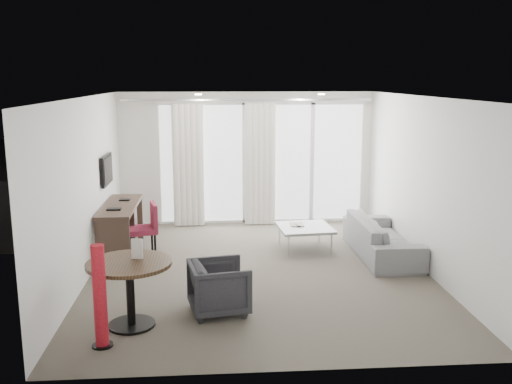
{
  "coord_description": "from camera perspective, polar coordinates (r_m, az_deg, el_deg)",
  "views": [
    {
      "loc": [
        -0.67,
        -8.17,
        2.87
      ],
      "look_at": [
        0.0,
        0.6,
        1.1
      ],
      "focal_mm": 40.0,
      "sensor_mm": 36.0,
      "label": 1
    }
  ],
  "objects": [
    {
      "name": "wall_left",
      "position": [
        8.52,
        -16.7,
        0.27
      ],
      "size": [
        0.0,
        6.0,
        2.6
      ],
      "primitive_type": "cube",
      "color": "silver",
      "rests_on": "ground"
    },
    {
      "name": "ceiling",
      "position": [
        8.2,
        0.32,
        9.49
      ],
      "size": [
        5.0,
        6.0,
        0.0
      ],
      "primitive_type": "cube",
      "color": "white",
      "rests_on": "ground"
    },
    {
      "name": "coffee_table",
      "position": [
        9.75,
        4.89,
        -4.58
      ],
      "size": [
        0.95,
        0.95,
        0.39
      ],
      "primitive_type": null,
      "rotation": [
        0.0,
        0.0,
        0.09
      ],
      "color": "gray",
      "rests_on": "floor"
    },
    {
      "name": "remote",
      "position": [
        9.72,
        4.15,
        -3.61
      ],
      "size": [
        0.09,
        0.16,
        0.02
      ],
      "primitive_type": null,
      "rotation": [
        0.0,
        0.0,
        0.32
      ],
      "color": "black",
      "rests_on": "coffee_table"
    },
    {
      "name": "tv",
      "position": [
        9.9,
        -14.71,
        2.18
      ],
      "size": [
        0.05,
        0.8,
        0.5
      ],
      "primitive_type": null,
      "color": "black",
      "rests_on": "wall_left"
    },
    {
      "name": "curtain_right",
      "position": [
        11.15,
        0.42,
        2.77
      ],
      "size": [
        0.6,
        0.2,
        2.38
      ],
      "primitive_type": null,
      "color": "silver",
      "rests_on": "ground"
    },
    {
      "name": "downlight_b",
      "position": [
        9.95,
        6.56,
        9.7
      ],
      "size": [
        0.12,
        0.12,
        0.02
      ],
      "primitive_type": "cylinder",
      "color": "#FFE0B2",
      "rests_on": "ceiling"
    },
    {
      "name": "curtain_track",
      "position": [
        11.02,
        -0.89,
        9.2
      ],
      "size": [
        4.8,
        0.04,
        0.04
      ],
      "primitive_type": null,
      "color": "#B2B2B7",
      "rests_on": "ceiling"
    },
    {
      "name": "window_frame",
      "position": [
        11.31,
        0.61,
        2.89
      ],
      "size": [
        4.1,
        0.06,
        2.44
      ],
      "primitive_type": null,
      "color": "white",
      "rests_on": "ground"
    },
    {
      "name": "rattan_table",
      "position": [
        12.46,
        3.56,
        -0.89
      ],
      "size": [
        0.59,
        0.59,
        0.45
      ],
      "primitive_type": null,
      "rotation": [
        0.0,
        0.0,
        -0.4
      ],
      "color": "#422E1F",
      "rests_on": "terrace_slab"
    },
    {
      "name": "downlight_a",
      "position": [
        9.78,
        -5.8,
        9.68
      ],
      "size": [
        0.12,
        0.12,
        0.02
      ],
      "primitive_type": "cylinder",
      "color": "#FFE0B2",
      "rests_on": "ceiling"
    },
    {
      "name": "curtain_left",
      "position": [
        11.13,
        -6.79,
        2.67
      ],
      "size": [
        0.6,
        0.2,
        2.38
      ],
      "primitive_type": null,
      "color": "silver",
      "rests_on": "ground"
    },
    {
      "name": "menu_card",
      "position": [
        6.88,
        -11.76,
        -7.09
      ],
      "size": [
        0.13,
        0.04,
        0.24
      ],
      "primitive_type": null,
      "rotation": [
        0.0,
        0.0,
        -0.14
      ],
      "color": "white",
      "rests_on": "round_table"
    },
    {
      "name": "tub_armchair",
      "position": [
        7.16,
        -3.7,
        -9.49
      ],
      "size": [
        0.82,
        0.81,
        0.65
      ],
      "primitive_type": "imported",
      "rotation": [
        0.0,
        0.0,
        1.75
      ],
      "color": "#28282C",
      "rests_on": "floor"
    },
    {
      "name": "round_table",
      "position": [
        6.9,
        -12.45,
        -9.94
      ],
      "size": [
        1.17,
        1.17,
        0.79
      ],
      "primitive_type": null,
      "rotation": [
        0.0,
        0.0,
        0.21
      ],
      "color": "#362414",
      "rests_on": "floor"
    },
    {
      "name": "wall_front",
      "position": [
        5.44,
        2.88,
        -5.42
      ],
      "size": [
        5.0,
        0.0,
        2.6
      ],
      "primitive_type": "cube",
      "color": "silver",
      "rests_on": "ground"
    },
    {
      "name": "desk",
      "position": [
        9.73,
        -13.35,
        -3.6
      ],
      "size": [
        0.54,
        1.73,
        0.81
      ],
      "primitive_type": null,
      "color": "#3D2C23",
      "rests_on": "floor"
    },
    {
      "name": "magazine",
      "position": [
        9.8,
        4.1,
        -3.49
      ],
      "size": [
        0.24,
        0.3,
        0.02
      ],
      "primitive_type": null,
      "rotation": [
        0.0,
        0.0,
        -0.02
      ],
      "color": "gray",
      "rests_on": "coffee_table"
    },
    {
      "name": "window_panel",
      "position": [
        11.32,
        0.6,
        2.9
      ],
      "size": [
        4.0,
        0.02,
        2.38
      ],
      "primitive_type": null,
      "color": "white",
      "rests_on": "ground"
    },
    {
      "name": "sofa",
      "position": [
        9.57,
        12.47,
        -4.43
      ],
      "size": [
        0.82,
        2.1,
        0.61
      ],
      "primitive_type": "imported",
      "rotation": [
        0.0,
        0.0,
        1.57
      ],
      "color": "slate",
      "rests_on": "floor"
    },
    {
      "name": "desk_chair",
      "position": [
        9.39,
        -11.35,
        -3.81
      ],
      "size": [
        0.58,
        0.56,
        0.89
      ],
      "primitive_type": null,
      "rotation": [
        0.0,
        0.0,
        0.24
      ],
      "color": "maroon",
      "rests_on": "floor"
    },
    {
      "name": "rattan_chair_a",
      "position": [
        12.45,
        3.01,
        -0.22
      ],
      "size": [
        0.6,
        0.6,
        0.74
      ],
      "primitive_type": null,
      "rotation": [
        0.0,
        0.0,
        -0.22
      ],
      "color": "#422E1F",
      "rests_on": "terrace_slab"
    },
    {
      "name": "balustrade",
      "position": [
        14.35,
        -0.42,
        1.88
      ],
      "size": [
        5.5,
        0.06,
        1.05
      ],
      "primitive_type": null,
      "color": "#B2B2B7",
      "rests_on": "terrace_slab"
    },
    {
      "name": "rattan_chair_b",
      "position": [
        13.04,
        5.7,
        0.61
      ],
      "size": [
        0.65,
        0.65,
        0.89
      ],
      "primitive_type": null,
      "rotation": [
        0.0,
        0.0,
        -0.07
      ],
      "color": "#422E1F",
      "rests_on": "terrace_slab"
    },
    {
      "name": "wall_right",
      "position": [
        8.9,
        16.57,
        0.74
      ],
      "size": [
        0.0,
        6.0,
        2.6
      ],
      "primitive_type": "cube",
      "color": "silver",
      "rests_on": "ground"
    },
    {
      "name": "red_lamp",
      "position": [
        6.42,
        -15.34,
        -10.04
      ],
      "size": [
        0.28,
        0.28,
        1.15
      ],
      "primitive_type": "cylinder",
      "rotation": [
        0.0,
        0.0,
        -0.23
      ],
      "color": "#AA1623",
      "rests_on": "floor"
    },
    {
      "name": "terrace_slab",
      "position": [
        13.04,
        0.02,
        -1.6
      ],
      "size": [
        5.6,
        3.0,
        0.12
      ],
      "primitive_type": "cube",
      "color": "#4D4D50",
      "rests_on": "ground"
    },
    {
      "name": "floor",
      "position": [
        8.69,
        0.3,
        -7.92
      ],
      "size": [
        5.0,
        6.0,
        0.0
      ],
      "primitive_type": "cube",
      "color": "#554F44",
      "rests_on": "ground"
    }
  ]
}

